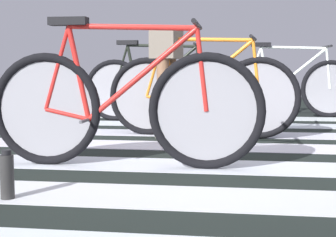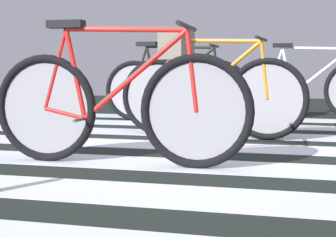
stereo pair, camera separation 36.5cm
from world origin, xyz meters
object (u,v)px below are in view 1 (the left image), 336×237
Objects in this scene: bicycle_1_of_4 at (124,106)px; cyclist_2_of_4 at (167,66)px; water_bottle at (7,176)px; bicycle_3_of_4 at (157,88)px; bicycle_4_of_4 at (288,86)px; bicycle_2_of_4 at (201,94)px.

cyclist_2_of_4 is at bearing 87.13° from bicycle_1_of_4.
cyclist_2_of_4 reaches higher than water_bottle.
bicycle_1_of_4 is 1.00× the size of bicycle_3_of_4.
bicycle_3_of_4 is 1.00× the size of bicycle_4_of_4.
bicycle_2_of_4 is at bearing -119.47° from bicycle_4_of_4.
bicycle_3_of_4 is 7.33× the size of water_bottle.
bicycle_2_of_4 and bicycle_4_of_4 have the same top height.
bicycle_1_of_4 is 1.77× the size of cyclist_2_of_4.
bicycle_4_of_4 is (1.55, 0.73, 0.00)m from bicycle_3_of_4.
bicycle_2_of_4 and bicycle_3_of_4 have the same top height.
bicycle_1_of_4 is 0.94m from water_bottle.
bicycle_2_of_4 is 7.31× the size of water_bottle.
cyclist_2_of_4 is at bearing -180.00° from bicycle_2_of_4.
bicycle_3_of_4 is (-0.27, 1.14, -0.25)m from cyclist_2_of_4.
cyclist_2_of_4 is at bearing -74.81° from bicycle_3_of_4.
bicycle_4_of_4 is (1.35, 3.32, 0.00)m from bicycle_1_of_4.
water_bottle is (-1.73, -4.14, -0.27)m from bicycle_4_of_4.
bicycle_4_of_4 reaches higher than water_bottle.
cyclist_2_of_4 is 4.14× the size of water_bottle.
water_bottle is (-0.45, -2.27, -0.52)m from cyclist_2_of_4.
water_bottle is (-0.76, -2.23, -0.27)m from bicycle_2_of_4.
bicycle_2_of_4 is (0.38, 1.41, 0.00)m from bicycle_1_of_4.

